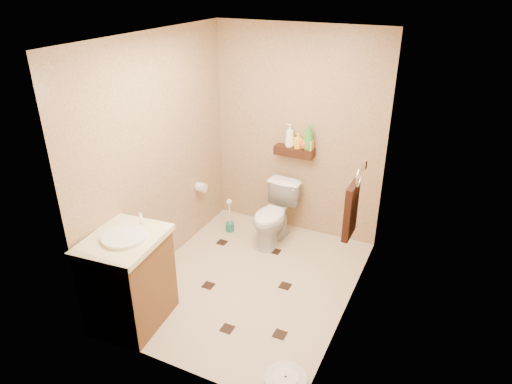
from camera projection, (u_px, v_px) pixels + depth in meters
The scene contains 19 objects.
ground at pixel (249, 282), 4.67m from camera, with size 2.50×2.50×0.00m, color tan.
wall_back at pixel (297, 134), 5.16m from camera, with size 2.00×0.04×2.40m, color tan.
wall_front at pixel (167, 241), 3.13m from camera, with size 2.00×0.04×2.40m, color tan.
wall_left at pixel (158, 157), 4.53m from camera, with size 0.04×2.50×2.40m, color tan.
wall_right at pixel (357, 196), 3.76m from camera, with size 0.04×2.50×2.40m, color tan.
ceiling at pixel (247, 36), 3.62m from camera, with size 2.00×2.50×0.02m, color white.
wall_shelf at pixel (294, 152), 5.17m from camera, with size 0.46×0.14×0.10m, color #33180E.
floor_accents at pixel (249, 284), 4.63m from camera, with size 1.30×1.43×0.01m.
toilet at pixel (274, 215), 5.23m from camera, with size 0.39×0.68×0.69m, color white.
vanity at pixel (129, 279), 3.98m from camera, with size 0.65×0.76×1.01m.
bathroom_scale at pixel (286, 380), 3.51m from camera, with size 0.34×0.34×0.07m.
toilet_brush at pixel (230, 220), 5.51m from camera, with size 0.10×0.10×0.43m.
towel_ring at pixel (352, 208), 4.10m from camera, with size 0.12×0.30×0.76m.
toilet_paper at pixel (201, 187), 5.30m from camera, with size 0.12×0.11×0.12m.
bottle_a at pixel (290, 135), 5.11m from camera, with size 0.10×0.10×0.26m, color white.
bottle_b at pixel (298, 141), 5.10m from camera, with size 0.08×0.08×0.17m, color yellow.
bottle_c at pixel (305, 142), 5.07m from camera, with size 0.12×0.12×0.16m, color #D14C18.
bottle_d at pixel (309, 137), 5.02m from camera, with size 0.11×0.11×0.29m, color green.
bottle_e at pixel (310, 142), 5.04m from camera, with size 0.08×0.08×0.17m, color #FD9B54.
Camera 1 is at (1.70, -3.39, 2.88)m, focal length 32.00 mm.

